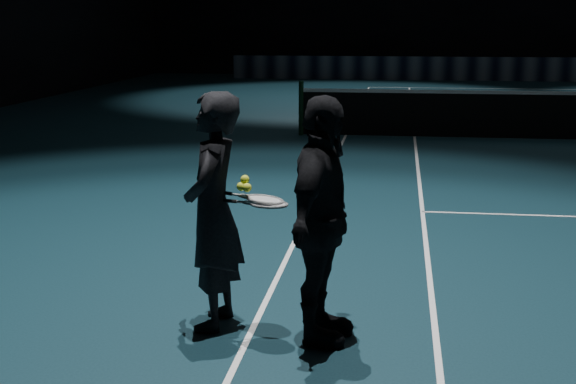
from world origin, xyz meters
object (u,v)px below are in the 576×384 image
racket_lower (269,204)px  tennis_balls (244,185)px  player_a (213,212)px  player_b (321,221)px  racket_upper (264,199)px

racket_lower → tennis_balls: tennis_balls is taller
player_a → player_b: (0.83, -0.17, 0.00)m
racket_upper → tennis_balls: bearing=-170.4°
player_a → racket_upper: 0.42m
player_b → tennis_balls: (-0.58, 0.12, 0.22)m
player_b → tennis_balls: 0.64m
tennis_balls → player_b: bearing=-12.1°
player_b → player_a: bearing=88.4°
player_a → tennis_balls: player_a is taller
racket_upper → racket_lower: bearing=-42.7°
player_b → racket_upper: size_ratio=2.65×
player_a → player_b: 0.85m
racket_lower → tennis_balls: size_ratio=5.67×
player_a → racket_lower: bearing=80.7°
player_b → racket_upper: player_b is taller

